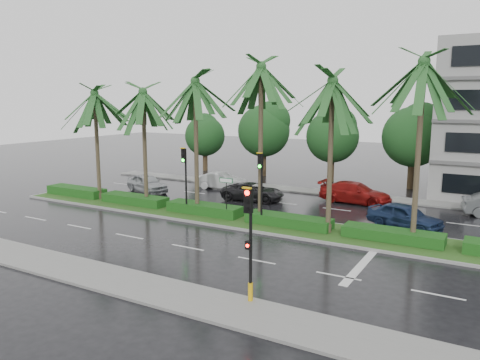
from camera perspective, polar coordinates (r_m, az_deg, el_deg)
The scene contains 17 objects.
ground at distance 28.49m, azimuth -0.45°, elevation -5.52°, with size 120.00×120.00×0.00m, color black.
near_sidewalk at distance 20.74m, azimuth -15.04°, elevation -11.66°, with size 40.00×2.40×0.12m, color slate.
far_sidewalk at distance 39.06m, azimuth 8.42°, elevation -1.33°, with size 40.00×2.00×0.12m, color slate.
median at distance 29.31m, azimuth 0.53°, elevation -4.92°, with size 36.00×4.00×0.15m.
hedge at distance 29.22m, azimuth 0.53°, elevation -4.22°, with size 35.20×1.40×0.60m.
lane_markings at distance 26.78m, azimuth 4.75°, elevation -6.55°, with size 34.00×13.06×0.01m.
palm_row at distance 28.99m, azimuth -1.61°, elevation 10.73°, with size 26.30×4.20×10.08m.
signal_near at distance 17.11m, azimuth 1.16°, elevation -7.28°, with size 0.34×0.45×4.36m.
signal_median_left at distance 30.27m, azimuth -6.74°, elevation 1.12°, with size 0.34×0.42×4.36m.
signal_median_right at distance 27.40m, azimuth 2.57°, elevation 0.27°, with size 0.34×0.42×4.36m.
street_sign at distance 28.91m, azimuth -1.69°, elevation -0.98°, with size 0.95×0.09×2.60m.
bg_trees at distance 43.58m, azimuth 11.71°, elevation 5.58°, with size 32.37×5.12×7.39m.
car_silver at distance 39.06m, azimuth -11.27°, elevation -0.39°, with size 4.37×1.76×1.49m, color #A2A6A9.
car_white at distance 39.82m, azimuth -2.31°, elevation -0.08°, with size 4.26×1.49×1.40m, color #B5B5B5.
car_darkgrey at distance 35.29m, azimuth 1.56°, elevation -1.43°, with size 4.74×2.18×1.32m, color black.
car_red at distance 35.37m, azimuth 13.87°, elevation -1.51°, with size 5.28×2.15×1.53m, color maroon.
car_blue at distance 29.24m, azimuth 19.45°, elevation -4.18°, with size 4.40×1.77×1.50m, color navy.
Camera 1 is at (13.79, -23.77, 7.53)m, focal length 35.00 mm.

